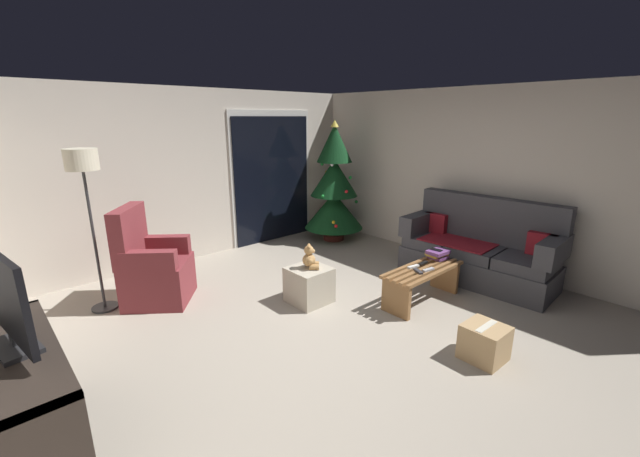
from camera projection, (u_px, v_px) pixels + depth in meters
The scene contains 21 objects.
ground_plane at pixel (337, 329), 4.04m from camera, with size 7.00×7.00×0.00m, color #9E9384.
wall_back at pixel (194, 176), 5.88m from camera, with size 5.72×0.12×2.50m, color beige.
wall_right at pixel (483, 179), 5.55m from camera, with size 0.12×6.00×2.50m, color beige.
patio_door_frame at pixel (272, 177), 6.76m from camera, with size 1.60×0.02×2.20m, color silver.
patio_door_glass at pixel (273, 180), 6.76m from camera, with size 1.50×0.02×2.10m, color black.
couch at pixel (479, 250), 5.21m from camera, with size 0.88×1.98×1.08m.
coffee_table at pixel (422, 279), 4.59m from camera, with size 1.10×0.40×0.42m.
remote_black at pixel (423, 263), 4.67m from camera, with size 0.04×0.16×0.02m, color black.
remote_white at pixel (413, 267), 4.56m from camera, with size 0.04×0.16×0.02m, color silver.
remote_graphite at pixel (418, 271), 4.42m from camera, with size 0.04×0.16×0.02m, color #333338.
remote_silver at pixel (428, 270), 4.47m from camera, with size 0.04×0.16×0.02m, color #ADADB2.
book_stack at pixel (438, 254), 4.83m from camera, with size 0.27×0.23×0.11m.
cell_phone at pixel (436, 250), 4.82m from camera, with size 0.07×0.14×0.01m, color black.
christmas_tree at pixel (334, 189), 6.76m from camera, with size 1.01×1.01×2.05m.
armchair at pixel (153, 269), 4.58m from camera, with size 0.96×0.96×1.13m.
floor_lamp at pixel (84, 176), 4.08m from camera, with size 0.32×0.32×1.78m.
media_shelf at pixel (25, 413), 2.39m from camera, with size 0.40×1.40×0.77m.
television at pixel (6, 300), 2.26m from camera, with size 0.25×0.84×0.61m.
ottoman at pixel (309, 285), 4.61m from camera, with size 0.44×0.44×0.42m, color #B2A893.
teddy_bear_honey at pixel (310, 258), 4.52m from camera, with size 0.22×0.21×0.29m.
cardboard_box_taped_mid_floor at pixel (484, 342), 3.52m from camera, with size 0.35×0.36×0.33m.
Camera 1 is at (-2.55, -2.56, 2.10)m, focal length 22.23 mm.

